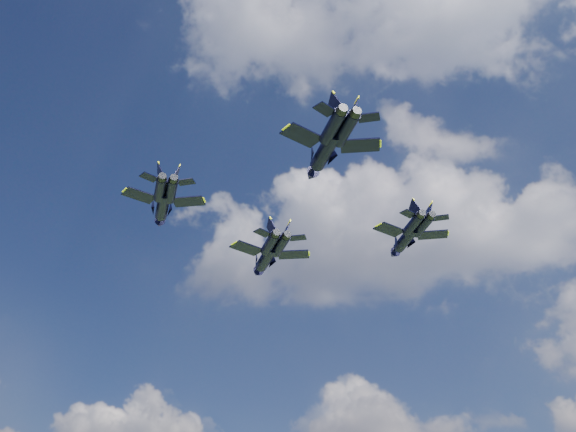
# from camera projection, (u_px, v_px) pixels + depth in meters

# --- Properties ---
(jet_lead) EXTENTS (12.55, 15.37, 3.85)m
(jet_lead) POSITION_uv_depth(u_px,v_px,m) (266.00, 258.00, 110.92)
(jet_lead) COLOR black
(jet_left) EXTENTS (10.15, 13.24, 3.26)m
(jet_left) POSITION_uv_depth(u_px,v_px,m) (163.00, 207.00, 92.71)
(jet_left) COLOR black
(jet_right) EXTENTS (10.42, 13.69, 3.37)m
(jet_right) POSITION_uv_depth(u_px,v_px,m) (405.00, 239.00, 101.19)
(jet_right) COLOR black
(jet_slot) EXTENTS (12.10, 15.00, 3.75)m
(jet_slot) POSITION_uv_depth(u_px,v_px,m) (324.00, 152.00, 85.02)
(jet_slot) COLOR black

